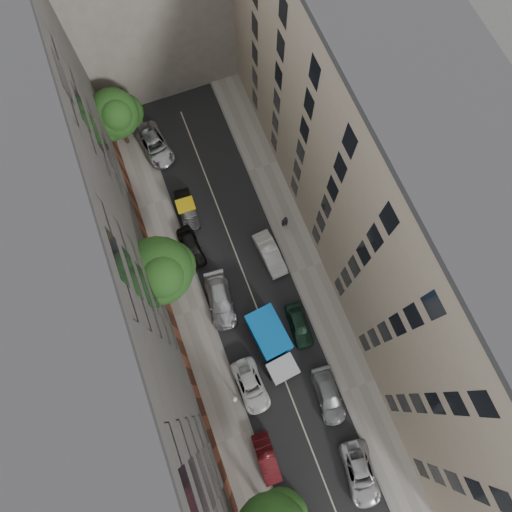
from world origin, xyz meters
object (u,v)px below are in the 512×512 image
car_left_4 (191,247)px  lamp_post (236,399)px  tarp_truck (272,343)px  car_left_1 (267,458)px  tree_mid (161,272)px  tree_far (116,115)px  car_right_0 (360,474)px  car_right_1 (328,396)px  car_left_6 (155,145)px  car_left_5 (187,210)px  car_left_2 (251,386)px  car_left_3 (220,301)px  car_right_3 (270,254)px  car_right_2 (299,325)px  pedestrian (285,222)px

car_left_4 → lamp_post: (-0.60, -13.83, 3.39)m
tarp_truck → car_left_1: (-3.62, -8.08, -0.89)m
tree_mid → tree_far: size_ratio=1.33×
car_right_0 → car_left_4: bearing=113.9°
car_right_1 → car_left_6: bearing=108.6°
car_left_6 → lamp_post: bearing=-100.3°
car_left_4 → tree_mid: bearing=-134.1°
car_left_5 → car_right_1: (5.60, -19.80, -0.01)m
tarp_truck → car_right_0: size_ratio=1.26×
car_left_2 → tree_mid: (-3.48, 10.03, 5.64)m
tarp_truck → tree_far: 24.40m
tarp_truck → tree_far: bearing=97.8°
car_left_1 → car_left_2: 5.65m
car_left_2 → car_right_1: (5.63, -3.00, 0.04)m
car_left_3 → car_right_1: (5.60, -10.60, -0.07)m
car_left_6 → car_right_1: size_ratio=1.13×
car_left_3 → car_right_3: bearing=29.8°
tree_mid → car_right_1: bearing=-55.1°
car_left_2 → car_left_1: bearing=-99.4°
car_left_6 → tree_far: tree_far is taller
car_right_2 → car_right_1: bearing=-85.8°
tarp_truck → car_left_2: bearing=-145.2°
car_left_2 → tree_mid: size_ratio=0.50×
car_right_2 → tree_far: bearing=115.2°
car_left_3 → lamp_post: 8.99m
car_right_0 → lamp_post: (-7.00, 8.57, 3.39)m
car_left_1 → car_right_0: bearing=-27.0°
car_left_1 → lamp_post: 6.07m
car_left_2 → tree_mid: 12.02m
car_left_6 → car_right_1: (6.40, -27.40, -0.05)m
car_left_1 → car_left_2: (0.77, 5.60, -0.00)m
car_right_1 → car_right_3: car_right_3 is taller
car_left_6 → car_right_2: bearing=-82.1°
car_right_2 → lamp_post: size_ratio=0.63×
tarp_truck → tree_mid: 10.93m
tarp_truck → car_left_6: 22.23m
car_right_2 → pedestrian: (2.34, 9.13, 0.39)m
car_left_5 → car_right_2: 14.71m
car_left_2 → car_left_4: size_ratio=1.13×
car_right_0 → tree_mid: bearing=123.3°
car_right_1 → tree_far: bearing=112.1°
tree_far → car_right_0: bearing=-76.1°
car_right_2 → car_left_2: bearing=-146.1°
car_right_2 → tarp_truck: bearing=-161.2°
car_left_5 → car_right_3: size_ratio=0.94×
lamp_post → car_left_6: bearing=88.6°
car_left_6 → lamp_post: (-0.60, -25.03, 3.35)m
car_right_3 → lamp_post: (-7.00, -10.66, 3.35)m
car_left_1 → car_right_1: bearing=24.5°
car_left_4 → car_right_0: car_left_4 is taller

